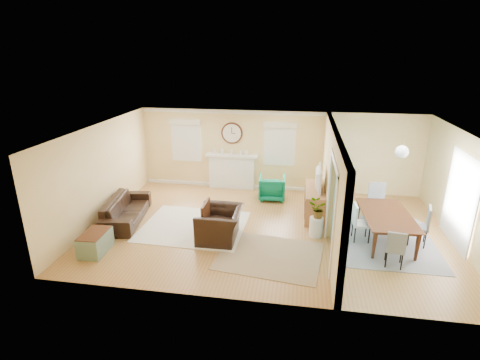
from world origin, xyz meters
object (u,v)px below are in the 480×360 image
Objects in this scene: sofa at (126,209)px; eames_chair at (220,224)px; green_chair at (272,188)px; credenza at (315,202)px; dining_table at (387,227)px.

eames_chair is (2.74, -0.61, 0.07)m from sofa.
green_chair is 1.65m from credenza.
green_chair is 0.50× the size of credenza.
dining_table is at bearing -35.74° from credenza.
dining_table is (1.68, -1.21, -0.05)m from credenza.
credenza is (2.31, 1.76, 0.02)m from eames_chair.
sofa is 2.80m from eames_chair.
eames_chair is 2.99m from green_chair.
green_chair is 3.72m from dining_table.
green_chair is at bearing -68.53° from sofa.
dining_table is (4.00, 0.55, -0.03)m from eames_chair.
eames_chair reaches higher than dining_table.
green_chair is 0.41× the size of dining_table.
credenza is at bearing 137.68° from green_chair.
credenza is (5.05, 1.15, 0.08)m from sofa.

